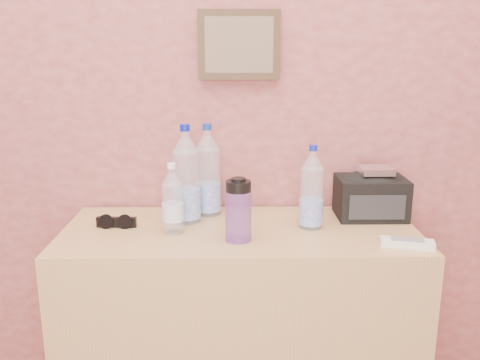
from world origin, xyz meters
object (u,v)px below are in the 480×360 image
pet_large_b (208,175)px  foil_packet (376,170)px  ac_remote (407,243)px  toiletry_bag (371,195)px  pet_large_d (312,192)px  sunglasses (117,222)px  pet_small (173,203)px  nalgene_bottle (238,210)px  dresser (240,328)px  pet_large_c (186,180)px

pet_large_b → foil_packet: pet_large_b is taller
ac_remote → toiletry_bag: bearing=111.3°
toiletry_bag → foil_packet: 0.10m
pet_large_d → foil_packet: (0.25, 0.10, 0.05)m
sunglasses → toiletry_bag: size_ratio=0.56×
pet_small → toiletry_bag: bearing=12.7°
nalgene_bottle → pet_large_d: bearing=25.3°
dresser → toiletry_bag: 0.69m
pet_large_c → nalgene_bottle: size_ratio=1.69×
ac_remote → pet_large_d: bearing=160.1°
pet_large_c → ac_remote: size_ratio=2.16×
dresser → pet_large_b: (-0.12, 0.17, 0.54)m
pet_large_c → toiletry_bag: pet_large_c is taller
pet_large_b → toiletry_bag: size_ratio=1.38×
pet_small → nalgene_bottle: (0.22, -0.07, -0.00)m
toiletry_bag → pet_large_b: bearing=175.8°
pet_large_b → nalgene_bottle: size_ratio=1.64×
pet_large_c → sunglasses: (-0.24, -0.06, -0.14)m
sunglasses → ac_remote: 0.99m
pet_large_d → pet_small: 0.48m
sunglasses → foil_packet: size_ratio=1.23×
nalgene_bottle → toiletry_bag: size_ratio=0.84×
pet_large_d → pet_large_c: bearing=171.0°
pet_large_b → toiletry_bag: bearing=-4.1°
ac_remote → dresser: bearing=175.4°
pet_large_c → pet_small: bearing=-107.5°
pet_large_b → pet_large_d: pet_large_b is taller
pet_large_d → sunglasses: pet_large_d is taller
pet_large_b → pet_small: size_ratio=1.42×
dresser → pet_large_d: size_ratio=4.20×
pet_small → foil_packet: 0.75m
sunglasses → pet_small: bearing=-13.3°
nalgene_bottle → sunglasses: 0.46m
pet_large_b → foil_packet: 0.62m
pet_large_b → pet_small: 0.24m
ac_remote → foil_packet: foil_packet is taller
pet_small → foil_packet: pet_small is taller
toiletry_bag → dresser: bearing=-165.4°
pet_large_b → foil_packet: bearing=-5.3°
dresser → foil_packet: bearing=12.9°
pet_small → dresser: bearing=8.4°
dresser → sunglasses: bearing=176.7°
dresser → pet_large_b: pet_large_b is taller
dresser → sunglasses: sunglasses is taller
foil_packet → nalgene_bottle: bearing=-156.4°
toiletry_bag → foil_packet: foil_packet is taller
toiletry_bag → foil_packet: (0.01, -0.01, 0.10)m
pet_large_b → sunglasses: pet_large_b is taller
dresser → pet_large_d: bearing=3.2°
pet_large_d → nalgene_bottle: bearing=-154.7°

